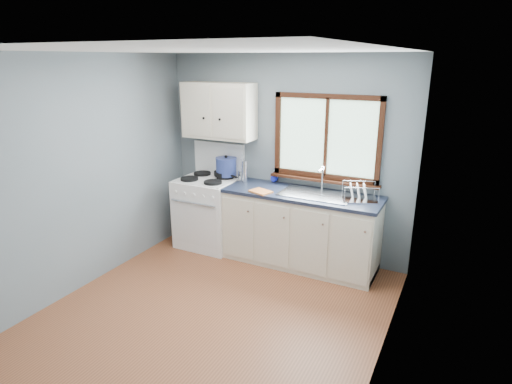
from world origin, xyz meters
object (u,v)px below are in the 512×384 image
at_px(gas_range, 209,210).
at_px(skillet, 224,173).
at_px(stockpot, 226,166).
at_px(dish_rack, 359,196).
at_px(sink, 316,200).
at_px(utensil_crock, 242,175).
at_px(thermos, 245,172).
at_px(base_cabinets, 300,233).

height_order(gas_range, skillet, gas_range).
distance_m(gas_range, stockpot, 0.64).
bearing_deg(gas_range, dish_rack, 1.50).
relative_size(sink, stockpot, 2.57).
relative_size(skillet, utensil_crock, 1.27).
bearing_deg(skillet, gas_range, -114.79).
bearing_deg(thermos, gas_range, -169.62).
relative_size(gas_range, dish_rack, 2.95).
height_order(stockpot, thermos, stockpot).
relative_size(base_cabinets, utensil_crock, 5.41).
height_order(skillet, stockpot, stockpot).
xyz_separation_m(gas_range, dish_rack, (1.97, 0.05, 0.48)).
bearing_deg(sink, skillet, 174.23).
height_order(sink, thermos, sink).
distance_m(stockpot, dish_rack, 1.79).
bearing_deg(thermos, stockpot, 168.30).
relative_size(stockpot, utensil_crock, 0.96).
bearing_deg(skillet, stockpot, 33.83).
xyz_separation_m(skillet, thermos, (0.34, -0.06, 0.07)).
distance_m(base_cabinets, dish_rack, 0.87).
distance_m(gas_range, dish_rack, 2.03).
bearing_deg(utensil_crock, base_cabinets, -8.61).
distance_m(sink, stockpot, 1.32).
distance_m(gas_range, thermos, 0.76).
xyz_separation_m(sink, thermos, (-0.98, 0.07, 0.20)).
bearing_deg(utensil_crock, stockpot, 178.49).
distance_m(thermos, dish_rack, 1.47).
bearing_deg(thermos, sink, -4.30).
bearing_deg(base_cabinets, thermos, 174.77).
relative_size(base_cabinets, stockpot, 5.66).
distance_m(sink, dish_rack, 0.50).
relative_size(skillet, thermos, 1.55).
xyz_separation_m(base_cabinets, utensil_crock, (-0.87, 0.13, 0.58)).
bearing_deg(gas_range, stockpot, 39.57).
distance_m(base_cabinets, utensil_crock, 1.05).
relative_size(base_cabinets, thermos, 6.59).
height_order(base_cabinets, thermos, thermos).
distance_m(stockpot, thermos, 0.32).
height_order(sink, utensil_crock, utensil_crock).
xyz_separation_m(base_cabinets, stockpot, (-1.12, 0.14, 0.67)).
xyz_separation_m(stockpot, thermos, (0.31, -0.06, -0.02)).
xyz_separation_m(gas_range, skillet, (0.16, 0.15, 0.49)).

